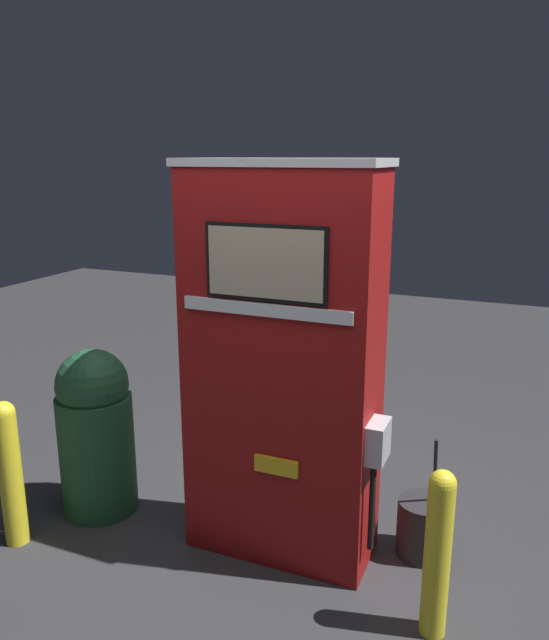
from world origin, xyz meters
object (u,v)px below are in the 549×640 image
(safety_bollard, at_px, (438,550))
(safety_bollard_far, at_px, (10,470))
(gas_pump, at_px, (283,367))
(trash_bin, at_px, (96,430))
(squeegee_bucket, at_px, (423,527))

(safety_bollard, distance_m, safety_bollard_far, 2.30)
(gas_pump, relative_size, trash_bin, 2.06)
(safety_bollard_far, relative_size, squeegee_bucket, 1.20)
(safety_bollard_far, bearing_deg, trash_bin, 65.63)
(gas_pump, distance_m, squeegee_bucket, 1.19)
(gas_pump, xyz_separation_m, safety_bollard, (0.89, -0.34, -0.63))
(safety_bollard, bearing_deg, trash_bin, 172.72)
(safety_bollard_far, distance_m, squeegee_bucket, 2.30)
(safety_bollard, bearing_deg, safety_bollard_far, -174.78)
(safety_bollard, distance_m, trash_bin, 2.09)
(trash_bin, bearing_deg, gas_pump, 3.81)
(gas_pump, bearing_deg, trash_bin, -176.19)
(safety_bollard, bearing_deg, squeegee_bucket, 104.49)
(squeegee_bucket, bearing_deg, gas_pump, -162.67)
(gas_pump, height_order, safety_bollard_far, gas_pump)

